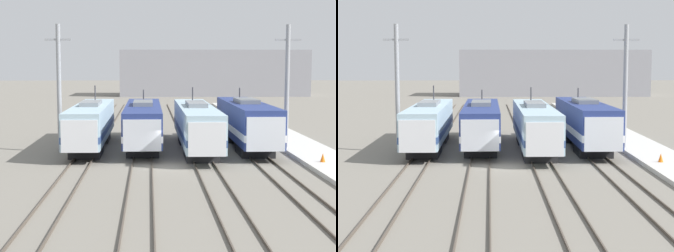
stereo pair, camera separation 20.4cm
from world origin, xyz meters
The scene contains 14 objects.
ground_plane centered at (0.00, 0.00, 0.00)m, with size 400.00×400.00×0.00m, color slate.
rail_pair_far_left centered at (-6.76, 0.00, 0.07)m, with size 1.51×120.00×0.15m.
rail_pair_center_left centered at (-2.25, 0.00, 0.07)m, with size 1.51×120.00×0.15m.
rail_pair_center_right centered at (2.25, 0.00, 0.07)m, with size 1.51×120.00×0.15m.
rail_pair_far_right centered at (6.76, 0.00, 0.07)m, with size 1.51×120.00×0.15m.
locomotive_far_left centered at (-6.76, 8.85, 2.11)m, with size 2.92×17.31×5.30m.
locomotive_center_left centered at (-2.25, 9.41, 2.10)m, with size 3.08×17.47×4.87m.
locomotive_center_right centered at (2.25, 7.28, 2.12)m, with size 2.91×18.16×5.19m.
locomotive_far_right centered at (6.76, 8.78, 2.20)m, with size 3.13×16.84×5.06m.
catenary_tower_left centered at (-9.13, 7.11, 5.42)m, with size 2.15×0.37×10.55m.
catenary_tower_right centered at (9.78, 7.11, 5.42)m, with size 2.15×0.37×10.55m.
platform centered at (11.48, 0.00, 0.15)m, with size 4.00×120.00×0.31m.
traffic_cone centered at (10.74, 0.03, 0.62)m, with size 0.37×0.37×0.64m.
depot_building centered at (12.92, 89.57, 5.12)m, with size 41.89×13.96×10.24m.
Camera 1 is at (-1.77, -39.35, 7.39)m, focal length 60.00 mm.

